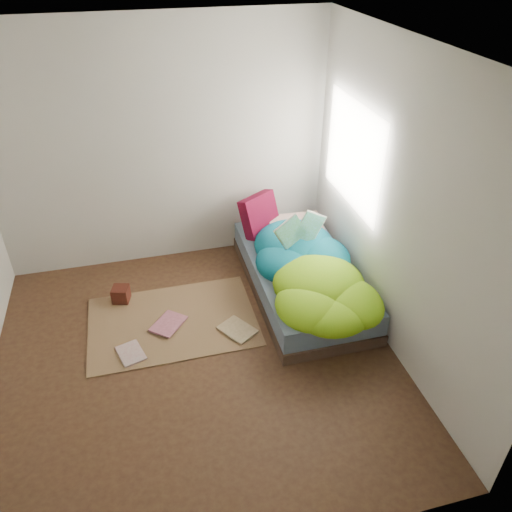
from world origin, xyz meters
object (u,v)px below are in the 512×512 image
Objects in this scene: pillow_magenta at (260,215)px; floor_book_b at (158,320)px; floor_book_a at (120,358)px; bed at (301,277)px; wooden_box at (121,294)px; open_book at (301,221)px.

floor_book_b is (-1.25, -0.86, -0.53)m from pillow_magenta.
pillow_magenta is 1.56× the size of floor_book_a.
bed reaches higher than floor_book_b.
wooden_box is at bearing 171.32° from bed.
floor_book_b is at bearing 30.80° from floor_book_a.
bed is 6.06× the size of floor_book_b.
pillow_magenta reaches higher than bed.
wooden_box reaches higher than floor_book_b.
bed is at bearing -0.49° from floor_book_a.
wooden_box is 0.48× the size of floor_book_b.
open_book is at bearing 47.73° from floor_book_b.
floor_book_a is (-0.05, -0.84, -0.07)m from wooden_box.
open_book is 1.41× the size of floor_book_b.
pillow_magenta is at bearing 109.86° from bed.
open_book reaches higher than floor_book_a.
floor_book_a is at bearing -163.49° from bed.
floor_book_b is at bearing -174.52° from bed.
pillow_magenta is 0.76m from open_book.
bed is 4.29× the size of open_book.
wooden_box is at bearing 69.81° from floor_book_a.
floor_book_a is (-1.62, -1.28, -0.54)m from pillow_magenta.
bed is 0.86m from pillow_magenta.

